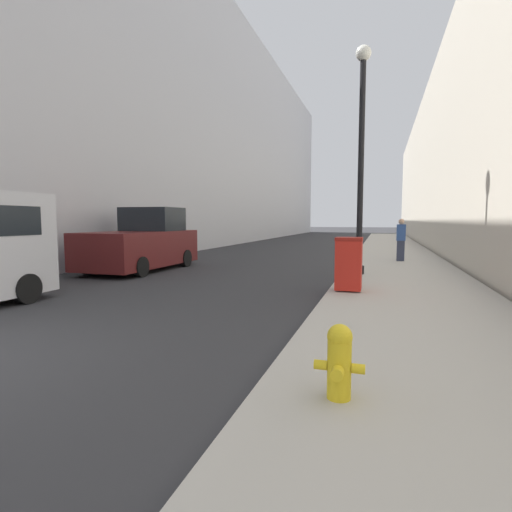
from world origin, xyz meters
name	(u,v)px	position (x,y,z in m)	size (l,w,h in m)	color
sidewalk_right	(395,254)	(6.00, 18.00, 0.06)	(3.70, 60.00, 0.13)	#ADA89E
building_left_glass	(173,137)	(-10.74, 26.00, 8.39)	(12.00, 60.00, 16.78)	#BCBCC1
fire_hydrant	(339,360)	(4.97, 0.55, 0.49)	(0.46, 0.34, 0.70)	yellow
trash_bin	(349,264)	(4.61, 6.34, 0.76)	(0.60, 0.58, 1.24)	red
lamppost	(361,144)	(4.68, 9.42, 4.01)	(0.45, 0.45, 6.71)	black
pickup_truck	(142,244)	(-2.78, 9.22, 0.93)	(2.20, 4.80, 2.22)	#561919
pedestrian_on_sidewalk	(401,240)	(6.07, 13.89, 0.98)	(0.34, 0.22, 1.69)	#2D3347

